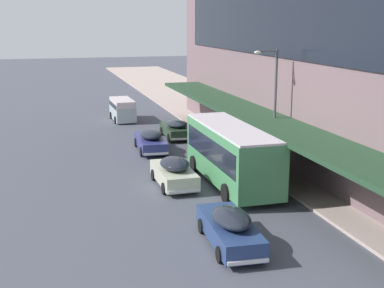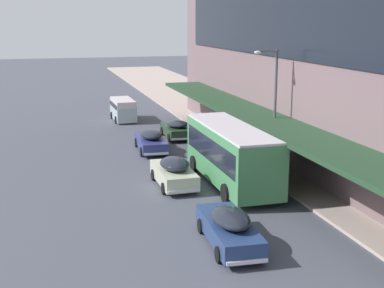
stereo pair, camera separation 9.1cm
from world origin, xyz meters
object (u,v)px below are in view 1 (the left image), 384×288
vw_van (122,108)px  sedan_oncoming_front (177,129)px  sedan_trailing_near (174,172)px  transit_bus_kerbside_front (232,152)px  sedan_lead_mid (151,140)px  sedan_second_mid (230,228)px  street_lamp (273,101)px

vw_van → sedan_oncoming_front: bearing=-71.3°
sedan_trailing_near → vw_van: 20.57m
transit_bus_kerbside_front → sedan_oncoming_front: transit_bus_kerbside_front is taller
sedan_lead_mid → vw_van: 12.26m
sedan_trailing_near → sedan_oncoming_front: bearing=75.0°
transit_bus_kerbside_front → sedan_oncoming_front: 12.66m
sedan_lead_mid → sedan_second_mid: bearing=-90.6°
transit_bus_kerbside_front → sedan_lead_mid: size_ratio=1.83×
transit_bus_kerbside_front → sedan_second_mid: 8.38m
sedan_trailing_near → street_lamp: bearing=9.8°
sedan_lead_mid → sedan_trailing_near: (-0.40, -8.31, 0.04)m
sedan_oncoming_front → sedan_trailing_near: 12.38m
sedan_second_mid → street_lamp: (6.08, 9.51, 3.56)m
transit_bus_kerbside_front → street_lamp: (3.16, 1.74, 2.42)m
sedan_second_mid → sedan_oncoming_front: size_ratio=1.16×
sedan_lead_mid → sedan_oncoming_front: (2.81, 3.64, -0.06)m
sedan_oncoming_front → transit_bus_kerbside_front: bearing=-90.3°
street_lamp → transit_bus_kerbside_front: bearing=-151.3°
sedan_trailing_near → transit_bus_kerbside_front: bearing=-11.7°
sedan_oncoming_front → sedan_second_mid: bearing=-98.3°
sedan_second_mid → street_lamp: size_ratio=0.70×
sedan_second_mid → sedan_lead_mid: bearing=89.4°
sedan_second_mid → sedan_trailing_near: bearing=91.5°
vw_van → sedan_trailing_near: bearing=-90.8°
sedan_second_mid → sedan_lead_mid: 16.74m
street_lamp → sedan_second_mid: bearing=-122.6°
transit_bus_kerbside_front → sedan_oncoming_front: size_ratio=2.09×
sedan_lead_mid → sedan_trailing_near: 8.32m
vw_van → street_lamp: size_ratio=0.63×
transit_bus_kerbside_front → sedan_second_mid: transit_bus_kerbside_front is taller
transit_bus_kerbside_front → sedan_trailing_near: 3.39m
sedan_oncoming_front → vw_van: size_ratio=0.95×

